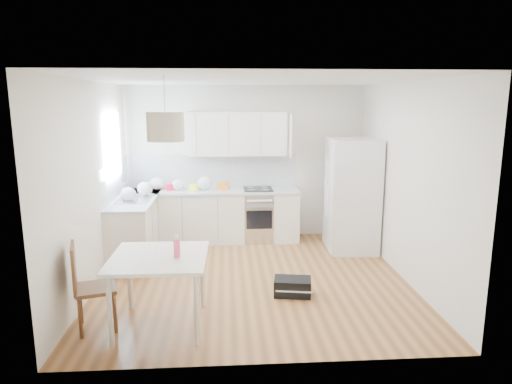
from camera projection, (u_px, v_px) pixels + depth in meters
floor at (253, 279)px, 6.36m from camera, size 4.20×4.20×0.00m
ceiling at (253, 80)px, 5.83m from camera, size 4.20×4.20×0.00m
wall_back at (246, 163)px, 8.15m from camera, size 4.20×0.00×4.20m
wall_left at (92, 186)px, 5.95m from camera, size 0.00×4.20×4.20m
wall_right at (406, 182)px, 6.23m from camera, size 0.00×4.20×4.20m
window_glassblock at (113, 146)px, 7.00m from camera, size 0.02×1.00×1.00m
cabinets_back at (212, 217)px, 7.99m from camera, size 3.00×0.60×0.88m
cabinets_left at (137, 227)px, 7.33m from camera, size 0.60×1.80×0.88m
counter_back at (212, 191)px, 7.90m from camera, size 3.02×0.64×0.04m
counter_left at (135, 199)px, 7.24m from camera, size 0.64×1.82×0.04m
backsplash_back at (212, 171)px, 8.13m from camera, size 3.00×0.01×0.58m
backsplash_left at (115, 180)px, 7.15m from camera, size 0.01×1.80×0.58m
upper_cabinets at (237, 134)px, 7.88m from camera, size 1.70×0.32×0.75m
range_oven at (258, 216)px, 8.05m from camera, size 0.50×0.61×0.88m
sink at (135, 199)px, 7.18m from camera, size 0.50×0.80×0.16m
refrigerator at (353, 195)px, 7.50m from camera, size 0.92×0.96×1.84m
dining_table at (159, 264)px, 4.90m from camera, size 1.04×1.04×0.81m
dining_chair at (96, 286)px, 4.89m from camera, size 0.51×0.51×0.97m
drink_bottle at (177, 246)px, 4.82m from camera, size 0.07×0.07×0.24m
gym_bag at (293, 287)px, 5.82m from camera, size 0.51×0.38×0.21m
pendant_lamp at (165, 126)px, 4.69m from camera, size 0.41×0.41×0.30m
grocery_bag_a at (156, 184)px, 7.88m from camera, size 0.24×0.20×0.22m
grocery_bag_b at (178, 185)px, 7.86m from camera, size 0.21×0.17×0.19m
grocery_bag_c at (205, 183)px, 7.88m from camera, size 0.26×0.22×0.23m
grocery_bag_d at (145, 189)px, 7.42m from camera, size 0.25×0.21×0.22m
grocery_bag_e at (128, 194)px, 7.03m from camera, size 0.24×0.20×0.21m
snack_orange at (224, 186)px, 7.93m from camera, size 0.19×0.13×0.12m
snack_yellow at (194, 187)px, 7.87m from camera, size 0.18×0.16×0.10m
snack_red at (171, 187)px, 7.85m from camera, size 0.20×0.17×0.12m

